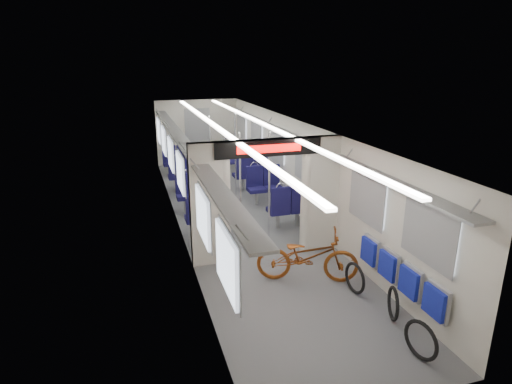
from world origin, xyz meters
The scene contains 14 objects.
carriage centered at (0.00, -0.27, 1.50)m, with size 12.00×12.02×2.31m.
bicycle centered at (0.36, -3.15, 0.46)m, with size 0.61×1.74×0.92m, color brown.
flip_bench centered at (1.35, -4.33, 0.58)m, with size 0.12×2.08×0.49m.
bike_hoop_a centered at (0.94, -5.44, 0.24)m, with size 0.54×0.54×0.05m, color black.
bike_hoop_b centered at (1.12, -4.58, 0.23)m, with size 0.51×0.51×0.05m, color black.
bike_hoop_c centered at (0.95, -3.75, 0.24)m, with size 0.53×0.53×0.05m, color black.
seat_bay_near_left centered at (-0.93, 0.13, 0.53)m, with size 0.89×1.98×1.07m.
seat_bay_near_right centered at (0.94, 0.15, 0.55)m, with size 0.92×2.11×1.11m.
seat_bay_far_left centered at (-0.93, 3.70, 0.54)m, with size 0.90×2.04×1.09m.
seat_bay_far_right centered at (0.93, 3.36, 0.57)m, with size 0.95×2.28×1.16m.
stanchion_near_left centered at (-0.29, -1.13, 1.15)m, with size 0.04×0.04×2.30m, color silver.
stanchion_near_right centered at (0.31, -1.21, 1.15)m, with size 0.05×0.05×2.30m, color silver.
stanchion_far_left centered at (-0.38, 1.51, 1.15)m, with size 0.04×0.04×2.30m, color silver.
stanchion_far_right centered at (0.38, 1.90, 1.15)m, with size 0.04×0.04×2.30m, color silver.
Camera 1 is at (-2.40, -9.25, 3.70)m, focal length 30.00 mm.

